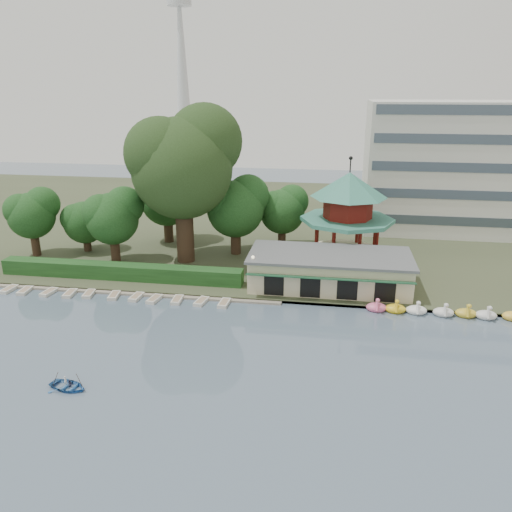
% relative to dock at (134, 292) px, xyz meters
% --- Properties ---
extents(ground_plane, '(220.00, 220.00, 0.00)m').
position_rel_dock_xyz_m(ground_plane, '(12.00, -17.20, -0.12)').
color(ground_plane, slate).
rests_on(ground_plane, ground).
extents(shore, '(220.00, 70.00, 0.40)m').
position_rel_dock_xyz_m(shore, '(12.00, 34.80, 0.08)').
color(shore, '#424930').
rests_on(shore, ground).
extents(embankment, '(220.00, 0.60, 0.30)m').
position_rel_dock_xyz_m(embankment, '(12.00, 0.10, 0.03)').
color(embankment, gray).
rests_on(embankment, ground).
extents(dock, '(34.00, 1.60, 0.24)m').
position_rel_dock_xyz_m(dock, '(0.00, 0.00, 0.00)').
color(dock, gray).
rests_on(dock, ground).
extents(boathouse, '(18.60, 9.39, 3.90)m').
position_rel_dock_xyz_m(boathouse, '(22.00, 4.77, 2.25)').
color(boathouse, beige).
rests_on(boathouse, shore).
extents(pavilion, '(12.40, 12.40, 13.50)m').
position_rel_dock_xyz_m(pavilion, '(24.00, 14.80, 7.36)').
color(pavilion, beige).
rests_on(pavilion, shore).
extents(office_building, '(38.00, 18.00, 20.00)m').
position_rel_dock_xyz_m(office_building, '(44.67, 31.80, 9.61)').
color(office_building, silver).
rests_on(office_building, shore).
extents(broadcast_tower, '(8.00, 8.00, 96.00)m').
position_rel_dock_xyz_m(broadcast_tower, '(-30.00, 122.80, 33.86)').
color(broadcast_tower, silver).
rests_on(broadcast_tower, ground).
extents(hedge, '(30.00, 2.00, 1.80)m').
position_rel_dock_xyz_m(hedge, '(-3.00, 3.30, 1.18)').
color(hedge, '#204C1E').
rests_on(hedge, shore).
extents(lamp_post, '(0.36, 0.36, 4.28)m').
position_rel_dock_xyz_m(lamp_post, '(13.50, 1.80, 3.22)').
color(lamp_post, black).
rests_on(lamp_post, shore).
extents(big_tree, '(14.11, 13.15, 20.29)m').
position_rel_dock_xyz_m(big_tree, '(3.17, 11.01, 13.61)').
color(big_tree, '#3A281C').
rests_on(big_tree, shore).
extents(small_trees, '(39.92, 17.32, 10.89)m').
position_rel_dock_xyz_m(small_trees, '(-0.63, 14.55, 6.56)').
color(small_trees, '#3A281C').
rests_on(small_trees, shore).
extents(swan_boats, '(15.77, 2.01, 1.92)m').
position_rel_dock_xyz_m(swan_boats, '(33.73, -0.59, 0.28)').
color(swan_boats, pink).
rests_on(swan_boats, ground).
extents(moored_rowboats, '(26.73, 2.72, 0.36)m').
position_rel_dock_xyz_m(moored_rowboats, '(-2.04, -1.45, 0.06)').
color(moored_rowboats, silver).
rests_on(moored_rowboats, ground).
extents(rowboat_with_passengers, '(4.94, 3.97, 2.01)m').
position_rel_dock_xyz_m(rowboat_with_passengers, '(2.08, -18.90, 0.34)').
color(rowboat_with_passengers, '#336EB2').
rests_on(rowboat_with_passengers, ground).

